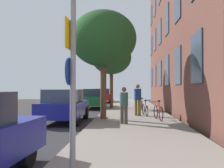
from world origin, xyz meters
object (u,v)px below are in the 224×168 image
at_px(bicycle_1, 145,109).
at_px(pedestrian_1, 138,98).
at_px(pedestrian_0, 124,103).
at_px(car_1, 64,105).
at_px(bicycle_0, 158,112).
at_px(bicycle_2, 142,105).
at_px(sign_post, 72,71).
at_px(tree_far, 111,58).
at_px(car_3, 103,95).
at_px(tree_near, 103,39).
at_px(traffic_light, 110,76).
at_px(car_2, 94,98).

xyz_separation_m(bicycle_1, pedestrian_1, (-0.42, -0.02, 0.68)).
height_order(pedestrian_0, car_1, pedestrian_0).
distance_m(bicycle_0, bicycle_1, 1.92).
bearing_deg(pedestrian_0, bicycle_1, 70.59).
relative_size(bicycle_1, bicycle_2, 1.00).
distance_m(bicycle_2, car_1, 6.84).
bearing_deg(bicycle_0, sign_post, -109.91).
xyz_separation_m(tree_far, car_3, (-1.49, 9.08, -3.29)).
xyz_separation_m(sign_post, car_3, (-1.59, 23.75, -1.20)).
distance_m(sign_post, bicycle_0, 8.04).
bearing_deg(pedestrian_1, tree_near, -139.09).
height_order(sign_post, traffic_light, traffic_light).
relative_size(pedestrian_0, car_3, 0.41).
xyz_separation_m(sign_post, tree_far, (-0.10, 14.67, 2.09)).
bearing_deg(tree_far, sign_post, -89.61).
bearing_deg(car_3, bicycle_0, -75.31).
relative_size(sign_post, tree_far, 0.66).
relative_size(traffic_light, tree_near, 0.68).
xyz_separation_m(traffic_light, bicycle_2, (2.48, -3.17, -2.25)).
xyz_separation_m(bicycle_2, car_3, (-3.78, 11.24, 0.37)).
xyz_separation_m(traffic_light, car_1, (-1.68, -8.59, -1.88)).
distance_m(traffic_light, tree_far, 1.74).
distance_m(pedestrian_1, car_3, 14.88).
bearing_deg(bicycle_1, traffic_light, 111.02).
height_order(traffic_light, bicycle_0, traffic_light).
bearing_deg(pedestrian_1, car_2, 118.40).
distance_m(bicycle_1, pedestrian_0, 3.57).
distance_m(bicycle_1, pedestrian_1, 0.80).
bearing_deg(tree_near, car_2, 100.95).
bearing_deg(traffic_light, car_2, -168.59).
xyz_separation_m(pedestrian_0, car_3, (-2.59, 17.80, -0.21)).
relative_size(tree_near, bicycle_0, 3.38).
xyz_separation_m(bicycle_0, bicycle_2, (-0.50, 5.09, -0.03)).
distance_m(tree_near, pedestrian_1, 3.91).
height_order(pedestrian_0, car_2, pedestrian_0).
xyz_separation_m(sign_post, bicycle_1, (2.17, 9.27, -1.57)).
distance_m(bicycle_0, pedestrian_0, 2.30).
relative_size(pedestrian_1, car_1, 0.46).
bearing_deg(sign_post, car_3, 93.84).
bearing_deg(tree_far, bicycle_2, -43.40).
relative_size(pedestrian_0, pedestrian_1, 0.90).
distance_m(traffic_light, car_1, 8.95).
relative_size(sign_post, bicycle_0, 2.14).
bearing_deg(car_1, tree_far, 76.16).
height_order(sign_post, tree_near, tree_near).
xyz_separation_m(tree_near, bicycle_0, (2.77, -0.25, -3.72)).
relative_size(bicycle_2, car_3, 0.41).
bearing_deg(car_3, sign_post, -86.16).
xyz_separation_m(bicycle_2, pedestrian_0, (-1.19, -6.56, 0.58)).
distance_m(tree_near, car_3, 16.50).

